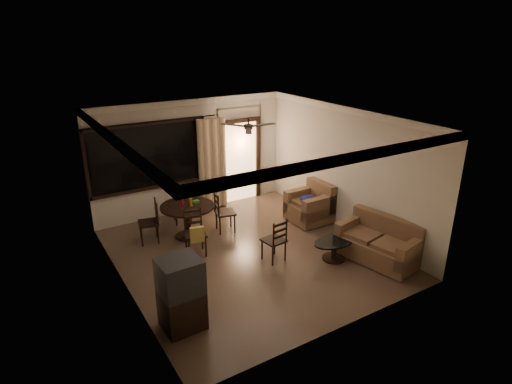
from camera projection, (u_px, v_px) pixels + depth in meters
ground at (249, 253)px, 8.82m from camera, size 5.50×5.50×0.00m
room_shell at (232, 145)px, 9.86m from camera, size 5.50×6.70×5.50m
dining_table at (188, 212)px, 9.35m from camera, size 1.18×1.18×0.96m
dining_chair_west at (150, 230)px, 9.21m from camera, size 0.50×0.50×0.95m
dining_chair_east at (225, 219)px, 9.71m from camera, size 0.50×0.50×0.95m
dining_chair_south at (196, 241)px, 8.69m from camera, size 0.50×0.55×0.95m
dining_chair_north at (182, 211)px, 10.16m from camera, size 0.50×0.50×0.95m
tv_cabinet at (181, 294)px, 6.46m from camera, size 0.64×0.58×1.18m
sofa at (379, 244)px, 8.50m from camera, size 1.12×1.70×0.84m
armchair at (311, 206)px, 10.22m from camera, size 0.91×0.91×0.91m
coffee_table at (334, 247)px, 8.51m from camera, size 0.94×0.56×0.41m
side_chair at (274, 248)px, 8.47m from camera, size 0.45×0.45×0.92m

